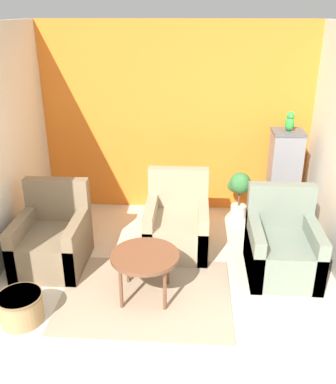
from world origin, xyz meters
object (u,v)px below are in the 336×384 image
at_px(coffee_table, 145,258).
at_px(armchair_left, 53,241).
at_px(armchair_middle, 177,226).
at_px(potted_plant, 239,189).
at_px(parrot, 290,122).
at_px(armchair_right, 282,248).
at_px(wicker_basket, 21,307).
at_px(birdcage, 283,180).

height_order(coffee_table, armchair_left, armchair_left).
bearing_deg(armchair_left, armchair_middle, 18.04).
distance_m(armchair_left, potted_plant, 2.60).
distance_m(armchair_middle, parrot, 1.96).
relative_size(armchair_right, wicker_basket, 2.23).
xyz_separation_m(coffee_table, potted_plant, (1.10, 1.88, -0.02)).
xyz_separation_m(coffee_table, birdcage, (1.66, 1.80, 0.17)).
bearing_deg(parrot, birdcage, -90.00).
height_order(armchair_middle, birdcage, birdcage).
bearing_deg(birdcage, armchair_middle, -149.77).
bearing_deg(armchair_left, potted_plant, 31.03).
height_order(birdcage, parrot, parrot).
distance_m(armchair_left, armchair_middle, 1.47).
xyz_separation_m(armchair_middle, wicker_basket, (-1.40, -1.45, -0.14)).
height_order(armchair_right, armchair_middle, same).
height_order(armchair_right, birdcage, birdcage).
xyz_separation_m(potted_plant, wicker_basket, (-2.23, -2.33, -0.28)).
distance_m(armchair_left, parrot, 3.26).
xyz_separation_m(armchair_left, armchair_middle, (1.40, 0.46, 0.00)).
distance_m(coffee_table, armchair_right, 1.57).
bearing_deg(birdcage, potted_plant, 172.54).
relative_size(coffee_table, birdcage, 0.53).
distance_m(armchair_left, wicker_basket, 1.01).
bearing_deg(armchair_left, armchair_right, 0.19).
height_order(armchair_left, potted_plant, armchair_left).
bearing_deg(armchair_middle, parrot, 30.30).
bearing_deg(wicker_basket, potted_plant, 46.34).
xyz_separation_m(armchair_right, potted_plant, (-0.36, 1.33, 0.14)).
relative_size(armchair_left, armchair_right, 1.00).
bearing_deg(birdcage, wicker_basket, -140.99).
xyz_separation_m(armchair_right, birdcage, (0.20, 1.26, 0.33)).
distance_m(parrot, wicker_basket, 3.81).
height_order(armchair_left, parrot, parrot).
bearing_deg(potted_plant, parrot, -7.24).
bearing_deg(armchair_left, birdcage, 24.40).
xyz_separation_m(armchair_middle, parrot, (1.39, 0.81, 1.12)).
relative_size(coffee_table, armchair_left, 0.74).
relative_size(birdcage, potted_plant, 1.91).
distance_m(coffee_table, birdcage, 2.46).
height_order(armchair_middle, wicker_basket, armchair_middle).
xyz_separation_m(armchair_right, wicker_basket, (-2.59, -1.00, -0.14)).
bearing_deg(armchair_right, coffee_table, -159.48).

